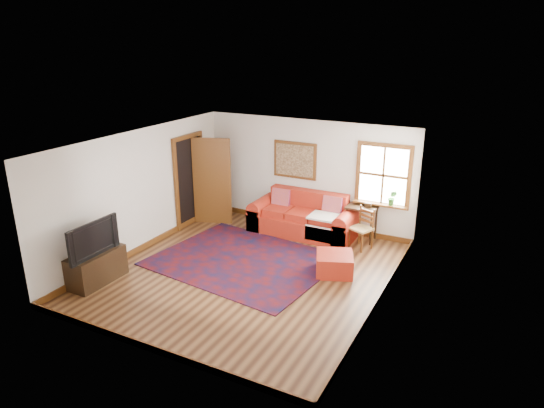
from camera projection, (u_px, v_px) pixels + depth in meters
The scene contains 13 objects.
ground at pixel (248, 273), 9.14m from camera, with size 5.50×5.50×0.00m, color #3B1F10.
room_envelope at pixel (247, 189), 8.62m from camera, with size 5.04×5.54×2.52m.
window at pixel (384, 182), 10.22m from camera, with size 1.18×0.20×1.38m.
doorway at pixel (203, 180), 11.25m from camera, with size 0.89×1.08×2.14m.
framed_artwork at pixel (295, 160), 11.05m from camera, with size 1.05×0.07×0.85m.
persian_rug at pixel (243, 260), 9.62m from camera, with size 3.33×2.66×0.02m, color #4E0B0C.
red_leather_sofa at pixel (304, 220), 10.91m from camera, with size 2.37×0.98×0.93m.
red_ottoman at pixel (334, 264), 9.07m from camera, with size 0.67×0.67×0.38m, color #AE2716.
side_table at pixel (362, 212), 10.43m from camera, with size 0.64×0.48×0.77m.
ladder_back_chair at pixel (363, 227), 10.09m from camera, with size 0.53×0.52×0.88m.
media_cabinet at pixel (97, 267), 8.71m from camera, with size 0.48×1.06×0.58m, color black.
television at pixel (89, 238), 8.43m from camera, with size 1.10×0.14×0.63m, color black.
candle_hurricane at pixel (115, 239), 8.95m from camera, with size 0.12×0.12×0.18m.
Camera 1 is at (4.16, -7.11, 4.21)m, focal length 32.00 mm.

